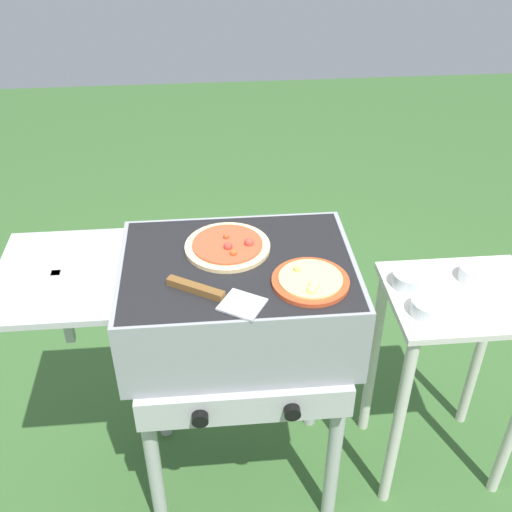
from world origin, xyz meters
name	(u,v)px	position (x,y,z in m)	size (l,w,h in m)	color
ground_plane	(242,469)	(0.00, 0.00, 0.00)	(8.00, 8.00, 0.00)	#38602D
grill	(234,306)	(-0.01, 0.00, 0.76)	(0.96, 0.53, 0.90)	gray
pizza_pepperoni	(228,246)	(-0.02, 0.07, 0.91)	(0.24, 0.24, 0.04)	beige
pizza_cheese	(310,281)	(0.18, -0.11, 0.91)	(0.20, 0.20, 0.04)	#C64723
spatula	(214,295)	(-0.07, -0.14, 0.91)	(0.25, 0.18, 0.02)	#B7BABF
prep_table	(451,347)	(0.66, 0.00, 0.53)	(0.44, 0.36, 0.75)	beige
topping_bowl_near	(475,274)	(0.71, 0.06, 0.77)	(0.09, 0.09, 0.04)	silver
topping_bowl_far	(409,280)	(0.51, 0.06, 0.77)	(0.10, 0.10, 0.04)	silver
topping_bowl_middle	(429,307)	(0.53, -0.07, 0.77)	(0.11, 0.11, 0.04)	silver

